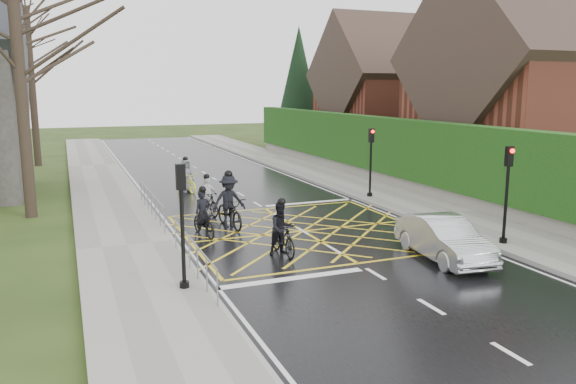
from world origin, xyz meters
TOP-DOWN VIEW (x-y plane):
  - ground at (0.00, 0.00)m, footprint 120.00×120.00m
  - road at (0.00, 0.00)m, footprint 9.00×80.00m
  - sidewalk_right at (6.00, 0.00)m, footprint 3.00×80.00m
  - sidewalk_left at (-6.00, 0.00)m, footprint 3.00×80.00m
  - stone_wall at (7.75, 6.00)m, footprint 0.50×38.00m
  - hedge at (7.75, 6.00)m, footprint 0.90×38.00m
  - house_near at (14.75, 4.00)m, footprint 11.80×9.80m
  - house_far at (14.75, 18.00)m, footprint 9.80×8.80m
  - conifer at (10.75, 26.00)m, footprint 4.60×4.60m
  - tree_near at (-9.00, 6.00)m, footprint 9.24×9.24m
  - tree_mid at (-10.00, 14.00)m, footprint 10.08×10.08m
  - tree_far at (-9.30, 22.00)m, footprint 8.40×8.40m
  - railing_south at (-4.65, -3.50)m, footprint 0.05×5.04m
  - railing_north at (-4.65, 4.00)m, footprint 0.05×6.04m
  - traffic_light_ne at (5.10, 4.20)m, footprint 0.24×0.31m
  - traffic_light_se at (5.10, -4.20)m, footprint 0.24×0.31m
  - traffic_light_sw at (-5.10, -4.50)m, footprint 0.24×0.31m
  - cyclist_rear at (-3.38, 0.70)m, footprint 0.88×1.84m
  - cyclist_back at (-1.69, -2.35)m, footprint 0.80×1.76m
  - cyclist_mid at (-2.23, 1.54)m, footprint 1.31×2.22m
  - cyclist_front at (-2.51, 3.74)m, footprint 0.96×1.72m
  - cyclist_lead at (-2.26, 9.05)m, footprint 1.13×1.89m
  - car at (2.55, -4.53)m, footprint 1.73×3.94m

SIDE VIEW (x-z plane):
  - ground at x=0.00m, z-range 0.00..0.00m
  - road at x=0.00m, z-range 0.00..0.01m
  - sidewalk_right at x=6.00m, z-range 0.00..0.15m
  - sidewalk_left at x=-6.00m, z-range 0.00..0.15m
  - stone_wall at x=7.75m, z-range 0.00..0.70m
  - cyclist_rear at x=-3.38m, z-range -0.30..1.42m
  - cyclist_lead at x=-2.26m, z-range -0.27..1.47m
  - cyclist_front at x=-2.51m, z-range -0.22..1.45m
  - car at x=2.55m, z-range 0.00..1.26m
  - cyclist_back at x=-1.69m, z-range -0.21..1.54m
  - cyclist_mid at x=-2.23m, z-range -0.28..1.80m
  - railing_south at x=-4.65m, z-range 0.27..1.29m
  - railing_north at x=-4.65m, z-range 0.27..1.30m
  - traffic_light_ne at x=5.10m, z-range 0.06..3.27m
  - traffic_light_se at x=5.10m, z-range 0.06..3.27m
  - traffic_light_sw at x=-5.10m, z-range 0.06..3.27m
  - hedge at x=7.75m, z-range 0.70..3.50m
  - house_far at x=14.75m, z-range -0.79..9.51m
  - house_near at x=14.75m, z-range -0.92..10.38m
  - conifer at x=10.75m, z-range -0.01..9.99m
  - tree_far at x=-9.30m, z-range 1.99..12.39m
  - tree_near at x=-9.00m, z-range 2.19..13.63m
  - tree_mid at x=-10.00m, z-range 2.39..14.87m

